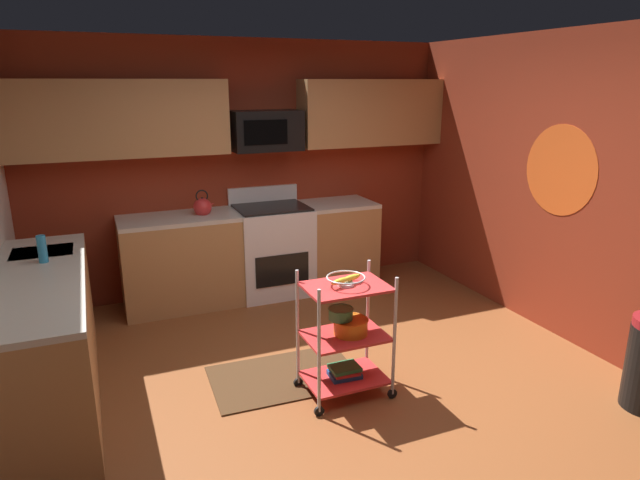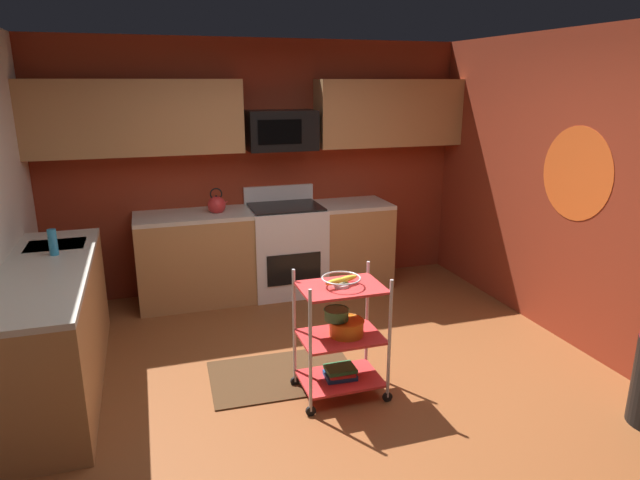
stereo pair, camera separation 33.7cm
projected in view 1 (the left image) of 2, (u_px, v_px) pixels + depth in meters
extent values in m
cube|color=brown|center=(338.00, 395.00, 4.01)|extent=(4.40, 4.80, 0.04)
cube|color=maroon|center=(243.00, 168.00, 5.79)|extent=(4.52, 0.06, 2.60)
cube|color=maroon|center=(589.00, 194.00, 4.47)|extent=(0.06, 4.80, 2.60)
cylinder|color=#E5591E|center=(560.00, 170.00, 4.68)|extent=(0.00, 0.78, 0.78)
cube|color=#B27F4C|center=(255.00, 255.00, 5.74)|extent=(2.65, 0.60, 0.88)
cube|color=beige|center=(253.00, 212.00, 5.61)|extent=(2.65, 0.60, 0.04)
cube|color=#B27F4C|center=(46.00, 341.00, 3.83)|extent=(0.60, 2.11, 0.88)
cube|color=beige|center=(37.00, 279.00, 3.70)|extent=(0.60, 2.11, 0.04)
cube|color=#B7BABC|center=(43.00, 261.00, 4.26)|extent=(0.44, 0.36, 0.16)
cube|color=white|center=(272.00, 251.00, 5.80)|extent=(0.76, 0.64, 0.92)
cube|color=black|center=(283.00, 270.00, 5.55)|extent=(0.56, 0.01, 0.32)
cube|color=white|center=(263.00, 194.00, 5.91)|extent=(0.76, 0.06, 0.18)
cube|color=black|center=(271.00, 207.00, 5.67)|extent=(0.72, 0.60, 0.02)
cube|color=#B27F4C|center=(118.00, 119.00, 5.02)|extent=(1.99, 0.33, 0.70)
cube|color=#B27F4C|center=(371.00, 113.00, 5.99)|extent=(1.61, 0.33, 0.70)
cube|color=black|center=(266.00, 131.00, 5.56)|extent=(0.70, 0.38, 0.40)
cube|color=black|center=(266.00, 132.00, 5.36)|extent=(0.44, 0.01, 0.24)
cylinder|color=silver|center=(319.00, 352.00, 3.60)|extent=(0.02, 0.02, 0.88)
cylinder|color=black|center=(319.00, 411.00, 3.72)|extent=(0.07, 0.02, 0.07)
cylinder|color=silver|center=(394.00, 337.00, 3.81)|extent=(0.02, 0.02, 0.88)
cylinder|color=black|center=(392.00, 394.00, 3.93)|extent=(0.07, 0.02, 0.07)
cylinder|color=silver|center=(298.00, 328.00, 3.95)|extent=(0.02, 0.02, 0.88)
cylinder|color=black|center=(298.00, 382.00, 4.08)|extent=(0.07, 0.02, 0.07)
cylinder|color=silver|center=(368.00, 316.00, 4.16)|extent=(0.02, 0.02, 0.88)
cylinder|color=black|center=(366.00, 368.00, 4.29)|extent=(0.07, 0.02, 0.07)
cube|color=red|center=(344.00, 377.00, 3.98)|extent=(0.57, 0.41, 0.02)
cube|color=red|center=(345.00, 336.00, 3.89)|extent=(0.57, 0.41, 0.02)
cube|color=red|center=(346.00, 287.00, 3.78)|extent=(0.57, 0.41, 0.02)
torus|color=silver|center=(346.00, 277.00, 3.77)|extent=(0.27, 0.27, 0.01)
cylinder|color=silver|center=(346.00, 284.00, 3.78)|extent=(0.12, 0.12, 0.02)
ellipsoid|color=yellow|center=(351.00, 278.00, 3.80)|extent=(0.17, 0.09, 0.04)
ellipsoid|color=yellow|center=(340.00, 281.00, 3.74)|extent=(0.17, 0.09, 0.04)
cylinder|color=orange|center=(351.00, 327.00, 3.89)|extent=(0.24, 0.24, 0.11)
torus|color=orange|center=(351.00, 320.00, 3.87)|extent=(0.25, 0.25, 0.01)
cylinder|color=#387F4C|center=(341.00, 314.00, 3.86)|extent=(0.17, 0.17, 0.08)
torus|color=#387F4C|center=(341.00, 309.00, 3.85)|extent=(0.18, 0.18, 0.01)
cube|color=#1E4C8C|center=(345.00, 374.00, 3.97)|extent=(0.23, 0.18, 0.04)
cube|color=#B22626|center=(345.00, 371.00, 3.96)|extent=(0.20, 0.19, 0.02)
cube|color=#26723F|center=(345.00, 368.00, 3.96)|extent=(0.21, 0.16, 0.03)
sphere|color=red|center=(203.00, 207.00, 5.40)|extent=(0.18, 0.18, 0.18)
sphere|color=black|center=(202.00, 198.00, 5.37)|extent=(0.03, 0.03, 0.03)
cone|color=red|center=(211.00, 205.00, 5.42)|extent=(0.09, 0.04, 0.06)
torus|color=black|center=(202.00, 196.00, 5.36)|extent=(0.12, 0.01, 0.12)
cylinder|color=#2D8CBF|center=(42.00, 249.00, 3.96)|extent=(0.06, 0.06, 0.20)
cube|color=#472D19|center=(284.00, 376.00, 4.21)|extent=(1.13, 0.74, 0.01)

